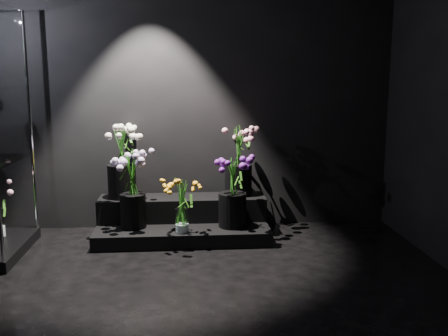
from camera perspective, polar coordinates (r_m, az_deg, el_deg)
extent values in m
plane|color=black|center=(3.27, -3.44, -16.83)|extent=(4.00, 4.00, 0.00)
plane|color=black|center=(4.90, -4.07, 9.33)|extent=(4.00, 0.00, 4.00)
plane|color=black|center=(0.91, -2.04, 4.27)|extent=(4.00, 0.00, 4.00)
cube|color=black|center=(4.73, -4.73, -7.17)|extent=(1.59, 0.71, 0.13)
cube|color=black|center=(4.85, -4.75, -4.55)|extent=(1.59, 0.35, 0.22)
cylinder|color=white|center=(4.43, -4.82, -5.99)|extent=(0.12, 0.12, 0.22)
cylinder|color=black|center=(4.63, -10.36, -4.83)|extent=(0.24, 0.24, 0.31)
cylinder|color=black|center=(4.58, 0.96, -4.80)|extent=(0.26, 0.26, 0.31)
cylinder|color=black|center=(4.83, -11.59, -1.49)|extent=(0.27, 0.27, 0.32)
cylinder|color=black|center=(4.85, 1.65, -1.34)|extent=(0.26, 0.26, 0.30)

